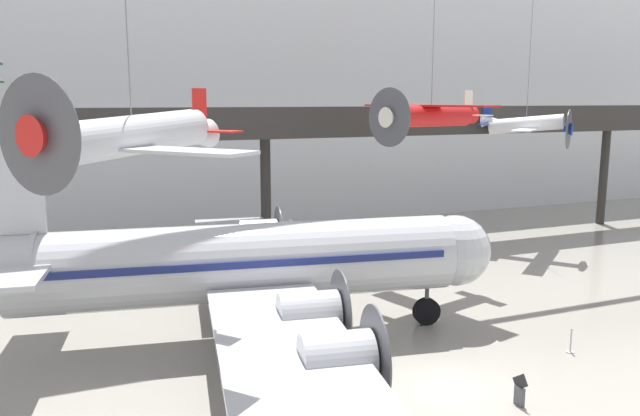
% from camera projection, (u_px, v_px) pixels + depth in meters
% --- Properties ---
extents(ground_plane, '(260.00, 260.00, 0.00)m').
position_uv_depth(ground_plane, '(437.00, 387.00, 23.36)').
color(ground_plane, gray).
extents(hangar_back_wall, '(140.00, 3.00, 24.67)m').
position_uv_depth(hangar_back_wall, '(225.00, 78.00, 50.58)').
color(hangar_back_wall, silver).
rests_on(hangar_back_wall, ground).
extents(mezzanine_walkway, '(110.00, 3.20, 10.17)m').
position_uv_depth(mezzanine_walkway, '(269.00, 133.00, 40.53)').
color(mezzanine_walkway, '#2D2B28').
rests_on(mezzanine_walkway, ground).
extents(airliner_silver_main, '(24.38, 28.04, 10.08)m').
position_uv_depth(airliner_silver_main, '(237.00, 264.00, 27.28)').
color(airliner_silver_main, '#B7BABF').
rests_on(airliner_silver_main, ground).
extents(suspended_plane_white_twin, '(6.60, 6.30, 11.20)m').
position_uv_depth(suspended_plane_white_twin, '(526.00, 125.00, 43.32)').
color(suspended_plane_white_twin, silver).
extents(suspended_plane_red_highwing, '(7.20, 8.58, 10.35)m').
position_uv_depth(suspended_plane_red_highwing, '(431.00, 115.00, 33.84)').
color(suspended_plane_red_highwing, red).
extents(suspended_plane_silver_racer, '(7.52, 7.88, 10.43)m').
position_uv_depth(suspended_plane_silver_racer, '(133.00, 136.00, 19.25)').
color(suspended_plane_silver_racer, silver).
extents(stanchion_barrier, '(0.36, 0.36, 1.08)m').
position_uv_depth(stanchion_barrier, '(571.00, 345.00, 26.51)').
color(stanchion_barrier, '#B2B5BA').
rests_on(stanchion_barrier, ground).
extents(info_sign_pedestal, '(0.17, 0.78, 1.24)m').
position_uv_depth(info_sign_pedestal, '(520.00, 393.00, 21.89)').
color(info_sign_pedestal, '#4C4C51').
rests_on(info_sign_pedestal, ground).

